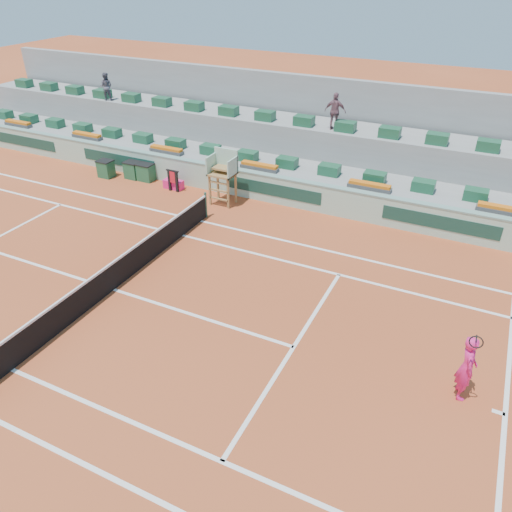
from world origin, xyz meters
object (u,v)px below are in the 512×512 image
(player_bag, at_px, (174,184))
(umpire_chair, at_px, (223,170))
(tennis_player, at_px, (467,367))
(drink_cooler_a, at_px, (146,172))

(player_bag, xyz_separation_m, umpire_chair, (2.90, -0.31, 1.33))
(umpire_chair, relative_size, tennis_player, 1.05)
(player_bag, distance_m, drink_cooler_a, 1.80)
(player_bag, relative_size, drink_cooler_a, 1.12)
(drink_cooler_a, bearing_deg, umpire_chair, -7.28)
(umpire_chair, xyz_separation_m, tennis_player, (10.80, -7.30, -0.62))
(umpire_chair, distance_m, tennis_player, 13.05)
(drink_cooler_a, distance_m, tennis_player, 17.36)
(umpire_chair, bearing_deg, tennis_player, -34.05)
(player_bag, relative_size, tennis_player, 0.41)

